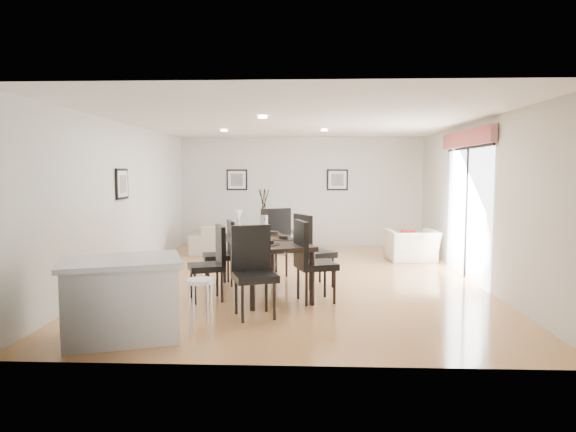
{
  "coord_description": "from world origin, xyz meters",
  "views": [
    {
      "loc": [
        0.2,
        -8.78,
        1.86
      ],
      "look_at": [
        -0.18,
        0.4,
        1.06
      ],
      "focal_mm": 32.0,
      "sensor_mm": 36.0,
      "label": 1
    }
  ],
  "objects_px": {
    "armchair": "(412,245)",
    "kitchen_island": "(122,298)",
    "dining_chair_foot": "(273,238)",
    "side_table": "(239,238)",
    "dining_chair_head": "(253,266)",
    "sofa": "(241,238)",
    "dining_chair_efar": "(310,246)",
    "dining_chair_wfar": "(224,249)",
    "dining_table": "(264,245)",
    "dining_chair_enear": "(309,257)",
    "coffee_table": "(286,240)",
    "bar_stool": "(200,288)",
    "dining_chair_wnear": "(213,259)"
  },
  "relations": [
    {
      "from": "armchair",
      "to": "kitchen_island",
      "type": "height_order",
      "value": "kitchen_island"
    },
    {
      "from": "dining_chair_foot",
      "to": "side_table",
      "type": "xyz_separation_m",
      "value": [
        -1.01,
        2.99,
        -0.39
      ]
    },
    {
      "from": "dining_chair_head",
      "to": "kitchen_island",
      "type": "height_order",
      "value": "dining_chair_head"
    },
    {
      "from": "dining_chair_head",
      "to": "side_table",
      "type": "height_order",
      "value": "dining_chair_head"
    },
    {
      "from": "sofa",
      "to": "dining_chair_efar",
      "type": "xyz_separation_m",
      "value": [
        1.57,
        -3.35,
        0.32
      ]
    },
    {
      "from": "dining_chair_efar",
      "to": "sofa",
      "type": "bearing_deg",
      "value": -3.51
    },
    {
      "from": "sofa",
      "to": "kitchen_island",
      "type": "distance_m",
      "value": 6.0
    },
    {
      "from": "dining_chair_wfar",
      "to": "dining_chair_efar",
      "type": "relative_size",
      "value": 0.9
    },
    {
      "from": "kitchen_island",
      "to": "dining_table",
      "type": "bearing_deg",
      "value": 38.39
    },
    {
      "from": "dining_chair_enear",
      "to": "side_table",
      "type": "height_order",
      "value": "dining_chair_enear"
    },
    {
      "from": "side_table",
      "to": "kitchen_island",
      "type": "height_order",
      "value": "kitchen_island"
    },
    {
      "from": "dining_chair_efar",
      "to": "coffee_table",
      "type": "xyz_separation_m",
      "value": [
        -0.56,
        3.95,
        -0.44
      ]
    },
    {
      "from": "dining_chair_foot",
      "to": "bar_stool",
      "type": "relative_size",
      "value": 1.81
    },
    {
      "from": "dining_chair_efar",
      "to": "dining_chair_wnear",
      "type": "bearing_deg",
      "value": 94.28
    },
    {
      "from": "armchair",
      "to": "bar_stool",
      "type": "xyz_separation_m",
      "value": [
        -3.34,
        -5.13,
        0.26
      ]
    },
    {
      "from": "dining_chair_wfar",
      "to": "side_table",
      "type": "relative_size",
      "value": 1.82
    },
    {
      "from": "dining_chair_enear",
      "to": "bar_stool",
      "type": "xyz_separation_m",
      "value": [
        -1.21,
        -1.66,
        -0.08
      ]
    },
    {
      "from": "dining_table",
      "to": "side_table",
      "type": "relative_size",
      "value": 3.78
    },
    {
      "from": "dining_chair_foot",
      "to": "bar_stool",
      "type": "bearing_deg",
      "value": 51.96
    },
    {
      "from": "dining_chair_wfar",
      "to": "side_table",
      "type": "xyz_separation_m",
      "value": [
        -0.26,
        3.69,
        -0.3
      ]
    },
    {
      "from": "dining_chair_wnear",
      "to": "dining_chair_foot",
      "type": "height_order",
      "value": "dining_chair_foot"
    },
    {
      "from": "dining_chair_head",
      "to": "dining_chair_foot",
      "type": "distance_m",
      "value": 2.45
    },
    {
      "from": "dining_chair_efar",
      "to": "bar_stool",
      "type": "relative_size",
      "value": 1.75
    },
    {
      "from": "dining_chair_enear",
      "to": "bar_stool",
      "type": "bearing_deg",
      "value": 126.51
    },
    {
      "from": "dining_chair_foot",
      "to": "side_table",
      "type": "height_order",
      "value": "dining_chair_foot"
    },
    {
      "from": "dining_chair_wnear",
      "to": "kitchen_island",
      "type": "height_order",
      "value": "dining_chair_wnear"
    },
    {
      "from": "dining_table",
      "to": "side_table",
      "type": "distance_m",
      "value": 4.35
    },
    {
      "from": "sofa",
      "to": "dining_chair_wfar",
      "type": "relative_size",
      "value": 2.17
    },
    {
      "from": "armchair",
      "to": "kitchen_island",
      "type": "bearing_deg",
      "value": 44.69
    },
    {
      "from": "dining_chair_efar",
      "to": "dining_chair_foot",
      "type": "distance_m",
      "value": 1.02
    },
    {
      "from": "dining_chair_enear",
      "to": "dining_chair_wnear",
      "type": "bearing_deg",
      "value": 69.95
    },
    {
      "from": "dining_chair_wnear",
      "to": "dining_chair_head",
      "type": "height_order",
      "value": "dining_chair_head"
    },
    {
      "from": "dining_chair_efar",
      "to": "dining_chair_foot",
      "type": "relative_size",
      "value": 0.96
    },
    {
      "from": "dining_chair_enear",
      "to": "side_table",
      "type": "bearing_deg",
      "value": 1.77
    },
    {
      "from": "dining_chair_head",
      "to": "dining_chair_efar",
      "type": "bearing_deg",
      "value": 46.96
    },
    {
      "from": "dining_chair_wnear",
      "to": "dining_chair_enear",
      "type": "distance_m",
      "value": 1.4
    },
    {
      "from": "dining_chair_foot",
      "to": "dining_chair_enear",
      "type": "bearing_deg",
      "value": 81.54
    },
    {
      "from": "dining_chair_enear",
      "to": "coffee_table",
      "type": "bearing_deg",
      "value": -11.03
    },
    {
      "from": "sofa",
      "to": "coffee_table",
      "type": "bearing_deg",
      "value": -156.83
    },
    {
      "from": "armchair",
      "to": "side_table",
      "type": "relative_size",
      "value": 1.7
    },
    {
      "from": "sofa",
      "to": "dining_chair_efar",
      "type": "height_order",
      "value": "dining_chair_efar"
    },
    {
      "from": "armchair",
      "to": "side_table",
      "type": "distance_m",
      "value": 4.0
    },
    {
      "from": "armchair",
      "to": "dining_chair_wfar",
      "type": "bearing_deg",
      "value": 28.6
    },
    {
      "from": "armchair",
      "to": "bar_stool",
      "type": "relative_size",
      "value": 1.48
    },
    {
      "from": "kitchen_island",
      "to": "bar_stool",
      "type": "relative_size",
      "value": 2.28
    },
    {
      "from": "dining_chair_wfar",
      "to": "kitchen_island",
      "type": "distance_m",
      "value": 2.8
    },
    {
      "from": "sofa",
      "to": "side_table",
      "type": "height_order",
      "value": "sofa"
    },
    {
      "from": "dining_chair_wnear",
      "to": "sofa",
      "type": "bearing_deg",
      "value": 161.89
    },
    {
      "from": "dining_chair_wfar",
      "to": "dining_chair_foot",
      "type": "xyz_separation_m",
      "value": [
        0.75,
        0.7,
        0.09
      ]
    },
    {
      "from": "armchair",
      "to": "side_table",
      "type": "bearing_deg",
      "value": -24.44
    }
  ]
}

